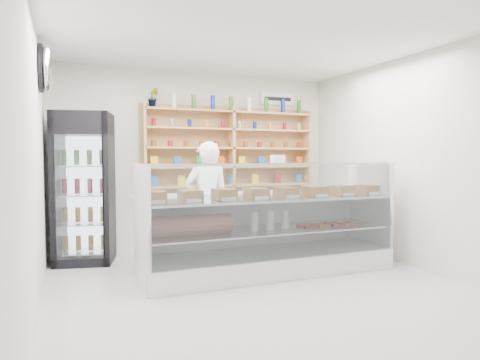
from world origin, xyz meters
name	(u,v)px	position (x,y,z in m)	size (l,w,h in m)	color
room	(267,162)	(0.00, 0.00, 1.40)	(5.00, 5.00, 5.00)	silver
display_counter	(267,243)	(0.36, 0.70, 0.38)	(3.20, 0.95, 1.39)	white
shop_worker	(207,203)	(-0.22, 1.40, 0.83)	(0.61, 0.40, 1.67)	white
drinks_cooler	(85,188)	(-1.75, 2.13, 1.03)	(0.89, 0.87, 2.06)	black
wall_shelving	(231,149)	(0.50, 2.34, 1.59)	(2.84, 0.28, 1.33)	tan
potted_plant	(153,98)	(-0.75, 2.34, 2.34)	(0.16, 0.13, 0.29)	#1E6626
security_mirror	(46,68)	(-2.17, 1.20, 2.45)	(0.15, 0.50, 0.50)	silver
wall_sign	(277,99)	(1.40, 2.47, 2.45)	(0.62, 0.03, 0.20)	white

